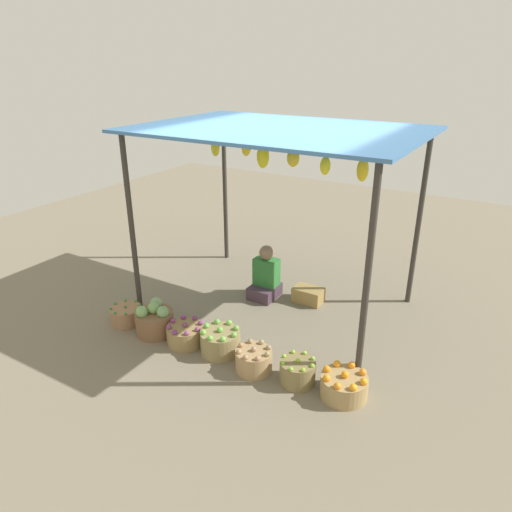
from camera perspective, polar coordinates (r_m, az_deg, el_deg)
name	(u,v)px	position (r m, az deg, el deg)	size (l,w,h in m)	color
ground_plane	(276,305)	(6.59, 2.47, -5.99)	(14.00, 14.00, 0.00)	#776D59
market_stall_structure	(279,143)	(5.84, 2.85, 13.61)	(3.41, 2.42, 2.43)	#38332D
vendor_person	(266,277)	(6.69, 1.18, -2.63)	(0.36, 0.44, 0.78)	#463240
basket_green_chilies	(126,315)	(6.36, -15.54, -6.94)	(0.41, 0.41, 0.25)	#9A704F
basket_cabbages	(155,320)	(6.02, -12.26, -7.66)	(0.48, 0.48, 0.43)	brown
basket_purple_onions	(186,334)	(5.78, -8.59, -9.41)	(0.45, 0.45, 0.29)	olive
basket_green_apples	(220,341)	(5.56, -4.38, -10.34)	(0.47, 0.47, 0.34)	olive
basket_potatoes	(254,360)	(5.27, -0.27, -12.57)	(0.41, 0.41, 0.30)	#A68458
basket_limes	(298,372)	(5.12, 5.09, -13.87)	(0.38, 0.38, 0.30)	olive
basket_oranges	(344,386)	(5.01, 10.68, -15.27)	(0.48, 0.48, 0.30)	#A38653
wooden_crate_near_vendor	(308,295)	(6.67, 6.39, -4.74)	(0.41, 0.27, 0.21)	olive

